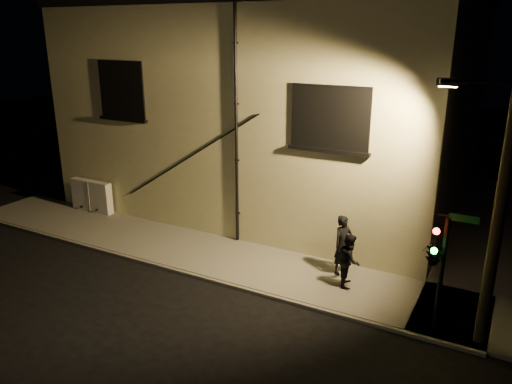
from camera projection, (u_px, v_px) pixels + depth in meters
The scene contains 8 objects.
ground at pixel (240, 288), 15.40m from camera, with size 90.00×90.00×0.00m, color black.
sidewalk at pixel (328, 243), 18.50m from camera, with size 21.00×16.00×0.12m.
building at pixel (281, 103), 22.92m from camera, with size 16.20×12.23×8.80m.
utility_cabinet at pixel (92, 196), 21.48m from camera, with size 2.07×0.35×1.36m, color silver.
pedestrian_a at pixel (343, 245), 15.86m from camera, with size 0.71×0.47×1.95m, color black.
pedestrian_b at pixel (350, 260), 15.13m from camera, with size 0.81×0.63×1.67m, color black.
traffic_signal at pixel (435, 253), 12.45m from camera, with size 1.25×1.91×3.25m.
streetlamp_pole at pixel (496, 205), 11.63m from camera, with size 2.02×1.38×6.95m.
Camera 1 is at (7.00, -11.82, 7.59)m, focal length 35.00 mm.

